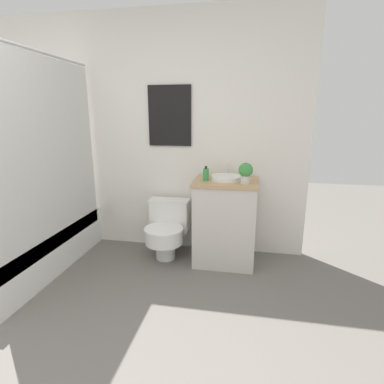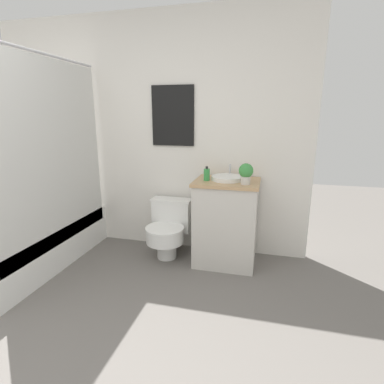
{
  "view_description": "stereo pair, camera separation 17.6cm",
  "coord_description": "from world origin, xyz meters",
  "px_view_note": "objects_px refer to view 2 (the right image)",
  "views": [
    {
      "loc": [
        1.12,
        -0.91,
        1.47
      ],
      "look_at": [
        0.62,
        1.77,
        0.77
      ],
      "focal_mm": 28.0,
      "sensor_mm": 36.0,
      "label": 1
    },
    {
      "loc": [
        1.29,
        -0.88,
        1.47
      ],
      "look_at": [
        0.62,
        1.77,
        0.77
      ],
      "focal_mm": 28.0,
      "sensor_mm": 36.0,
      "label": 2
    }
  ],
  "objects_px": {
    "toilet": "(168,227)",
    "soap_bottle": "(207,174)",
    "sink": "(227,178)",
    "potted_plant": "(246,173)"
  },
  "relations": [
    {
      "from": "sink",
      "to": "soap_bottle",
      "type": "xyz_separation_m",
      "value": [
        -0.19,
        -0.07,
        0.04
      ]
    },
    {
      "from": "toilet",
      "to": "sink",
      "type": "height_order",
      "value": "sink"
    },
    {
      "from": "toilet",
      "to": "soap_bottle",
      "type": "height_order",
      "value": "soap_bottle"
    },
    {
      "from": "toilet",
      "to": "soap_bottle",
      "type": "distance_m",
      "value": 0.73
    },
    {
      "from": "sink",
      "to": "soap_bottle",
      "type": "relative_size",
      "value": 2.52
    },
    {
      "from": "soap_bottle",
      "to": "potted_plant",
      "type": "distance_m",
      "value": 0.39
    },
    {
      "from": "soap_bottle",
      "to": "potted_plant",
      "type": "bearing_deg",
      "value": -11.56
    },
    {
      "from": "toilet",
      "to": "potted_plant",
      "type": "relative_size",
      "value": 3.08
    },
    {
      "from": "toilet",
      "to": "sink",
      "type": "relative_size",
      "value": 1.7
    },
    {
      "from": "toilet",
      "to": "soap_bottle",
      "type": "relative_size",
      "value": 4.28
    }
  ]
}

